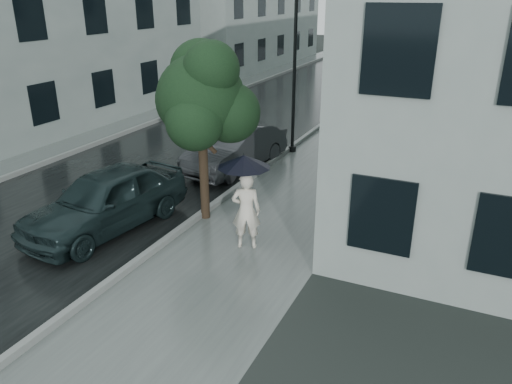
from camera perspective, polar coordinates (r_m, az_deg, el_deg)
The scene contains 14 objects.
ground at distance 10.25m, azimuth -7.16°, elevation -10.77°, with size 120.00×120.00×0.00m, color black.
sidewalk at distance 20.51m, azimuth 11.25°, elevation 5.99°, with size 3.50×60.00×0.01m, color slate.
kerb_near at distance 20.96m, azimuth 6.40°, elevation 6.83°, with size 0.15×60.00×0.15m, color slate.
asphalt_road at distance 22.28m, azimuth -2.23°, elevation 7.67°, with size 6.85×60.00×0.00m, color black.
kerb_far at distance 24.01m, azimuth -9.80°, elevation 8.60°, with size 0.15×60.00×0.15m, color slate.
sidewalk_far at distance 24.55m, azimuth -11.60°, elevation 8.59°, with size 1.70×60.00×0.01m, color #4C5451.
building_far_a at distance 23.97m, azimuth -27.22°, elevation 17.92°, with size 7.02×20.00×9.50m.
building_far_b at distance 41.60m, azimuth -1.83°, elevation 19.93°, with size 7.02×18.00×8.00m.
pedestrian at distance 11.26m, azimuth -1.13°, elevation -2.16°, with size 0.66×0.43×1.81m, color silver.
umbrella at distance 10.86m, azimuth -1.39°, elevation 3.53°, with size 1.41×1.41×1.33m.
street_tree at distance 12.25m, azimuth -6.14°, elevation 10.77°, with size 2.78×2.53×4.52m.
lamp_post at distance 17.93m, azimuth 4.02°, elevation 14.67°, with size 0.84×0.36×5.70m.
car_near at distance 12.76m, azimuth -16.79°, elevation -0.86°, with size 1.79×4.46×1.52m, color black.
car_far at distance 16.49m, azimuth -2.36°, elevation 5.04°, with size 1.49×4.28×1.41m, color #26282B.
Camera 1 is at (4.71, -7.24, 5.53)m, focal length 35.00 mm.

